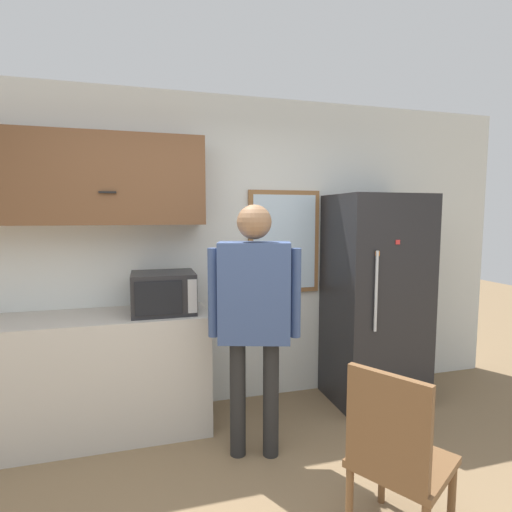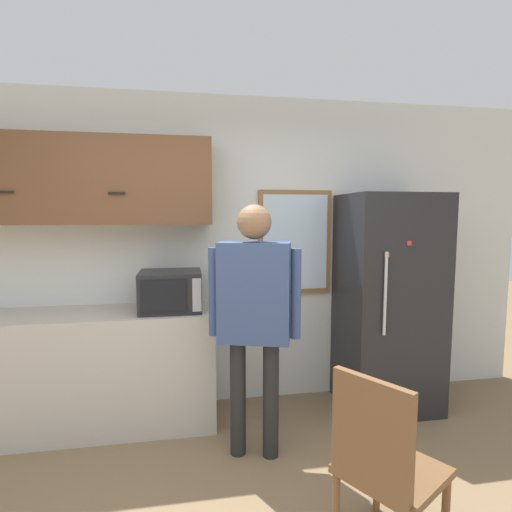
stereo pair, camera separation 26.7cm
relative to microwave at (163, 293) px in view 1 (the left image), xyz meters
The scene contains 8 objects.
back_wall 0.56m from the microwave, 45.61° to the left, with size 6.00×0.06×2.70m.
counter 0.98m from the microwave, behind, with size 2.19×0.58×0.93m.
upper_cabinets 1.16m from the microwave, 168.79° to the left, with size 2.19×0.37×0.68m.
microwave is the anchor object (origin of this frame).
person 0.80m from the microwave, 43.78° to the right, with size 0.61×0.35×1.75m.
refrigerator 1.85m from the microwave, ahead, with size 0.78×0.69×1.86m.
chair 1.92m from the microwave, 55.65° to the right, with size 0.61×0.61×0.95m.
window 1.19m from the microwave, 15.84° to the left, with size 0.67×0.05×0.93m.
Camera 1 is at (-0.48, -1.49, 1.68)m, focal length 28.00 mm.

